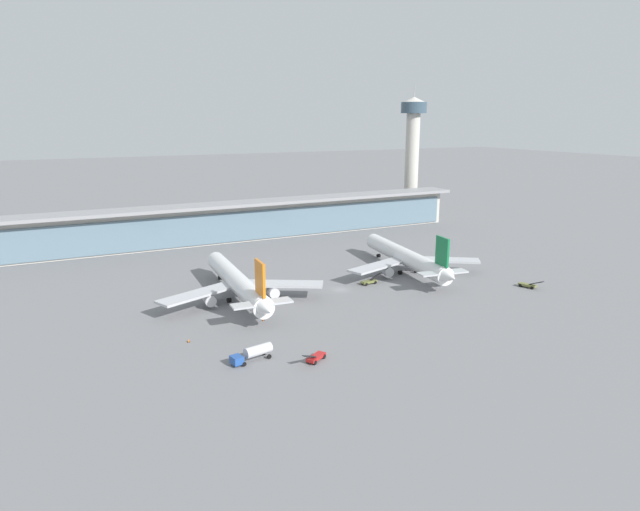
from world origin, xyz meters
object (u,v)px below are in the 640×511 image
object	(u,v)px
service_truck_by_tail_olive	(370,281)
safety_cone_alpha	(188,341)
airliner_centre_stand	(407,257)
service_truck_near_nose_olive	(528,285)
safety_cone_bravo	(263,319)
airliner_left_stand	(238,282)
service_truck_under_wing_blue	(253,353)
control_tower	(412,146)
service_truck_mid_apron_red	(315,357)

from	to	relation	value
service_truck_by_tail_olive	safety_cone_alpha	size ratio (longest dim) A/B	9.89
airliner_centre_stand	safety_cone_alpha	world-z (taller)	airliner_centre_stand
service_truck_near_nose_olive	safety_cone_bravo	distance (m)	76.33
airliner_left_stand	safety_cone_bravo	bearing A→B (deg)	-89.20
service_truck_under_wing_blue	control_tower	world-z (taller)	control_tower
service_truck_by_tail_olive	safety_cone_bravo	size ratio (longest dim) A/B	9.89
service_truck_near_nose_olive	service_truck_under_wing_blue	xyz separation A→B (m)	(-85.55, -11.09, 0.90)
airliner_centre_stand	service_truck_by_tail_olive	xyz separation A→B (m)	(-16.56, -5.43, -3.97)
service_truck_under_wing_blue	service_truck_by_tail_olive	distance (m)	58.74
service_truck_near_nose_olive	service_truck_under_wing_blue	bearing A→B (deg)	-172.61
airliner_centre_stand	safety_cone_alpha	xyz separation A→B (m)	(-73.44, -24.57, -4.46)
service_truck_under_wing_blue	safety_cone_bravo	distance (m)	22.50
service_truck_near_nose_olive	airliner_centre_stand	bearing A→B (deg)	126.64
service_truck_by_tail_olive	safety_cone_bravo	xyz separation A→B (m)	(-37.98, -13.98, -0.49)
airliner_centre_stand	service_truck_near_nose_olive	bearing A→B (deg)	-53.36
control_tower	safety_cone_alpha	distance (m)	176.05
service_truck_under_wing_blue	safety_cone_alpha	xyz separation A→B (m)	(-9.12, 15.06, -1.39)
service_truck_under_wing_blue	safety_cone_bravo	world-z (taller)	service_truck_under_wing_blue
service_truck_mid_apron_red	service_truck_under_wing_blue	bearing A→B (deg)	152.26
control_tower	safety_cone_alpha	bearing A→B (deg)	-141.23
airliner_left_stand	service_truck_under_wing_blue	xyz separation A→B (m)	(-9.52, -37.63, -3.07)
service_truck_near_nose_olive	safety_cone_bravo	xyz separation A→B (m)	(-75.78, 9.14, -0.49)
airliner_left_stand	safety_cone_bravo	size ratio (longest dim) A/B	81.36
airliner_left_stand	service_truck_near_nose_olive	distance (m)	80.62
service_truck_near_nose_olive	service_truck_by_tail_olive	bearing A→B (deg)	148.55
service_truck_near_nose_olive	safety_cone_bravo	bearing A→B (deg)	173.13
service_truck_under_wing_blue	control_tower	size ratio (longest dim) A/B	0.15
service_truck_mid_apron_red	control_tower	distance (m)	175.82
service_truck_mid_apron_red	service_truck_by_tail_olive	distance (m)	54.38
airliner_centre_stand	control_tower	distance (m)	107.67
service_truck_mid_apron_red	service_truck_by_tail_olive	size ratio (longest dim) A/B	0.94
airliner_centre_stand	service_truck_by_tail_olive	world-z (taller)	airliner_centre_stand
airliner_left_stand	service_truck_mid_apron_red	world-z (taller)	airliner_left_stand
service_truck_by_tail_olive	safety_cone_bravo	distance (m)	40.48
safety_cone_bravo	service_truck_mid_apron_red	bearing A→B (deg)	-87.83
service_truck_near_nose_olive	service_truck_by_tail_olive	size ratio (longest dim) A/B	0.99
service_truck_mid_apron_red	service_truck_by_tail_olive	world-z (taller)	same
service_truck_under_wing_blue	service_truck_by_tail_olive	size ratio (longest dim) A/B	1.28
service_truck_by_tail_olive	control_tower	xyz separation A→B (m)	(77.94, 89.15, 32.57)
airliner_left_stand	service_truck_near_nose_olive	world-z (taller)	airliner_left_stand
service_truck_near_nose_olive	safety_cone_alpha	size ratio (longest dim) A/B	9.78
control_tower	service_truck_near_nose_olive	bearing A→B (deg)	-109.67
airliner_centre_stand	control_tower	world-z (taller)	control_tower
airliner_centre_stand	service_truck_under_wing_blue	distance (m)	75.61
service_truck_by_tail_olive	safety_cone_alpha	distance (m)	60.01
airliner_left_stand	service_truck_mid_apron_red	size ratio (longest dim) A/B	8.77
service_truck_by_tail_olive	control_tower	size ratio (longest dim) A/B	0.11
service_truck_mid_apron_red	control_tower	world-z (taller)	control_tower
service_truck_under_wing_blue	control_tower	distance (m)	178.93
airliner_centre_stand	service_truck_under_wing_blue	xyz separation A→B (m)	(-64.31, -39.63, -3.07)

